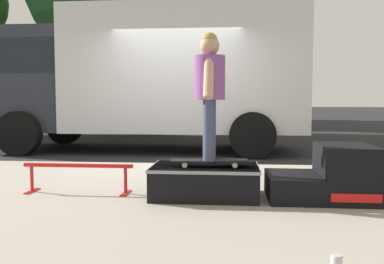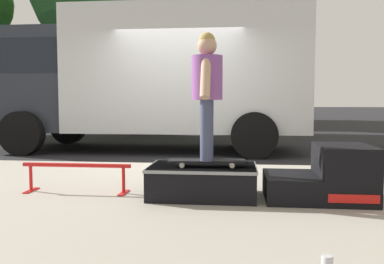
{
  "view_description": "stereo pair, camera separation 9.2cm",
  "coord_description": "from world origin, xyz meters",
  "px_view_note": "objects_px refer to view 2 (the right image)",
  "views": [
    {
      "loc": [
        1.04,
        -6.97,
        1.11
      ],
      "look_at": [
        0.5,
        -1.14,
        0.67
      ],
      "focal_mm": 38.78,
      "sensor_mm": 36.0,
      "label": 1
    },
    {
      "loc": [
        1.14,
        -6.96,
        1.11
      ],
      "look_at": [
        0.5,
        -1.14,
        0.67
      ],
      "focal_mm": 38.78,
      "sensor_mm": 36.0,
      "label": 2
    }
  ],
  "objects_px": {
    "skate_box": "(203,180)",
    "box_truck": "(146,74)",
    "skater_kid": "(207,86)",
    "grind_rail": "(76,171)",
    "kicker_ramp": "(327,177)",
    "skateboard": "(207,161)"
  },
  "relations": [
    {
      "from": "skater_kid",
      "to": "box_truck",
      "type": "bearing_deg",
      "value": 109.16
    },
    {
      "from": "grind_rail",
      "to": "box_truck",
      "type": "distance_m",
      "value": 5.08
    },
    {
      "from": "kicker_ramp",
      "to": "box_truck",
      "type": "relative_size",
      "value": 0.15
    },
    {
      "from": "grind_rail",
      "to": "skater_kid",
      "type": "height_order",
      "value": "skater_kid"
    },
    {
      "from": "skate_box",
      "to": "box_truck",
      "type": "relative_size",
      "value": 0.16
    },
    {
      "from": "skate_box",
      "to": "kicker_ramp",
      "type": "xyz_separation_m",
      "value": [
        1.25,
        -0.0,
        0.05
      ]
    },
    {
      "from": "skate_box",
      "to": "skater_kid",
      "type": "xyz_separation_m",
      "value": [
        0.05,
        -0.05,
        0.97
      ]
    },
    {
      "from": "skate_box",
      "to": "skater_kid",
      "type": "relative_size",
      "value": 0.86
    },
    {
      "from": "kicker_ramp",
      "to": "skateboard",
      "type": "xyz_separation_m",
      "value": [
        -1.2,
        -0.05,
        0.15
      ]
    },
    {
      "from": "skate_box",
      "to": "skater_kid",
      "type": "height_order",
      "value": "skater_kid"
    },
    {
      "from": "kicker_ramp",
      "to": "grind_rail",
      "type": "relative_size",
      "value": 0.86
    },
    {
      "from": "skate_box",
      "to": "box_truck",
      "type": "height_order",
      "value": "box_truck"
    },
    {
      "from": "grind_rail",
      "to": "skater_kid",
      "type": "xyz_separation_m",
      "value": [
        1.42,
        -0.1,
        0.91
      ]
    },
    {
      "from": "grind_rail",
      "to": "kicker_ramp",
      "type": "bearing_deg",
      "value": -1.14
    },
    {
      "from": "skateboard",
      "to": "skater_kid",
      "type": "relative_size",
      "value": 0.62
    },
    {
      "from": "skateboard",
      "to": "box_truck",
      "type": "xyz_separation_m",
      "value": [
        -1.74,
        4.99,
        1.2
      ]
    },
    {
      "from": "box_truck",
      "to": "kicker_ramp",
      "type": "bearing_deg",
      "value": -59.27
    },
    {
      "from": "skateboard",
      "to": "skater_kid",
      "type": "bearing_deg",
      "value": 0.0
    },
    {
      "from": "skater_kid",
      "to": "skate_box",
      "type": "bearing_deg",
      "value": 132.09
    },
    {
      "from": "skate_box",
      "to": "box_truck",
      "type": "distance_m",
      "value": 5.41
    },
    {
      "from": "skateboard",
      "to": "skater_kid",
      "type": "xyz_separation_m",
      "value": [
        0.0,
        0.0,
        0.76
      ]
    },
    {
      "from": "skateboard",
      "to": "box_truck",
      "type": "bearing_deg",
      "value": 109.16
    }
  ]
}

